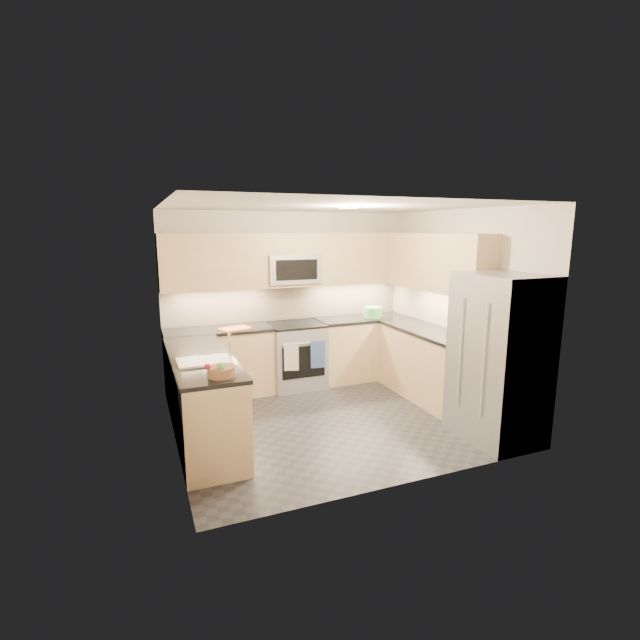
% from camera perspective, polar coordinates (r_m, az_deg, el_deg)
% --- Properties ---
extents(floor, '(3.60, 3.20, 0.00)m').
position_cam_1_polar(floor, '(5.74, 1.34, -11.98)').
color(floor, '#25252A').
rests_on(floor, ground).
extents(ceiling, '(3.60, 3.20, 0.02)m').
position_cam_1_polar(ceiling, '(5.28, 1.47, 13.82)').
color(ceiling, beige).
rests_on(ceiling, wall_back).
extents(wall_back, '(3.60, 0.02, 2.50)m').
position_cam_1_polar(wall_back, '(6.85, -3.94, 2.69)').
color(wall_back, beige).
rests_on(wall_back, floor).
extents(wall_front, '(3.60, 0.02, 2.50)m').
position_cam_1_polar(wall_front, '(3.99, 10.61, -3.59)').
color(wall_front, beige).
rests_on(wall_front, floor).
extents(wall_left, '(0.02, 3.20, 2.50)m').
position_cam_1_polar(wall_left, '(4.95, -18.08, -1.10)').
color(wall_left, beige).
rests_on(wall_left, floor).
extents(wall_right, '(0.02, 3.20, 2.50)m').
position_cam_1_polar(wall_right, '(6.30, 16.61, 1.51)').
color(wall_right, beige).
rests_on(wall_right, floor).
extents(base_cab_back_left, '(1.42, 0.60, 0.90)m').
position_cam_1_polar(base_cab_back_left, '(6.48, -12.24, -5.28)').
color(base_cab_back_left, tan).
rests_on(base_cab_back_left, floor).
extents(base_cab_back_right, '(1.42, 0.60, 0.90)m').
position_cam_1_polar(base_cab_back_right, '(7.15, 5.25, -3.51)').
color(base_cab_back_right, tan).
rests_on(base_cab_back_right, floor).
extents(base_cab_right, '(0.60, 1.70, 0.90)m').
position_cam_1_polar(base_cab_right, '(6.41, 13.27, -5.49)').
color(base_cab_right, tan).
rests_on(base_cab_right, floor).
extents(base_cab_peninsula, '(0.60, 2.00, 0.90)m').
position_cam_1_polar(base_cab_peninsula, '(5.20, -14.21, -9.50)').
color(base_cab_peninsula, tan).
rests_on(base_cab_peninsula, floor).
extents(countertop_back_left, '(1.42, 0.63, 0.04)m').
position_cam_1_polar(countertop_back_left, '(6.36, -12.41, -1.22)').
color(countertop_back_left, black).
rests_on(countertop_back_left, base_cab_back_left).
extents(countertop_back_right, '(1.42, 0.63, 0.04)m').
position_cam_1_polar(countertop_back_right, '(7.05, 5.31, 0.19)').
color(countertop_back_right, black).
rests_on(countertop_back_right, base_cab_back_right).
extents(countertop_right, '(0.63, 1.70, 0.04)m').
position_cam_1_polar(countertop_right, '(6.30, 13.46, -1.39)').
color(countertop_right, black).
rests_on(countertop_right, base_cab_right).
extents(countertop_peninsula, '(0.63, 2.00, 0.04)m').
position_cam_1_polar(countertop_peninsula, '(5.06, -14.46, -4.50)').
color(countertop_peninsula, black).
rests_on(countertop_peninsula, base_cab_peninsula).
extents(upper_cab_back, '(3.60, 0.35, 0.75)m').
position_cam_1_polar(upper_cab_back, '(6.62, -3.53, 7.41)').
color(upper_cab_back, tan).
rests_on(upper_cab_back, wall_back).
extents(upper_cab_right, '(0.35, 1.95, 0.75)m').
position_cam_1_polar(upper_cab_right, '(6.35, 14.10, 6.94)').
color(upper_cab_right, tan).
rests_on(upper_cab_right, wall_right).
extents(backsplash_back, '(3.60, 0.01, 0.51)m').
position_cam_1_polar(backsplash_back, '(6.85, -3.92, 2.23)').
color(backsplash_back, tan).
rests_on(backsplash_back, wall_back).
extents(backsplash_right, '(0.01, 2.30, 0.51)m').
position_cam_1_polar(backsplash_right, '(6.66, 14.14, 1.65)').
color(backsplash_right, tan).
rests_on(backsplash_right, wall_right).
extents(gas_range, '(0.76, 0.65, 0.91)m').
position_cam_1_polar(gas_range, '(6.71, -2.98, -4.42)').
color(gas_range, '#A2A3AA').
rests_on(gas_range, floor).
extents(range_cooktop, '(0.76, 0.65, 0.03)m').
position_cam_1_polar(range_cooktop, '(6.60, -3.02, -0.57)').
color(range_cooktop, black).
rests_on(range_cooktop, gas_range).
extents(oven_door_glass, '(0.62, 0.02, 0.45)m').
position_cam_1_polar(oven_door_glass, '(6.41, -2.01, -5.19)').
color(oven_door_glass, black).
rests_on(oven_door_glass, gas_range).
extents(oven_handle, '(0.60, 0.02, 0.02)m').
position_cam_1_polar(oven_handle, '(6.32, -1.96, -2.89)').
color(oven_handle, '#B2B5BA').
rests_on(oven_handle, gas_range).
extents(microwave, '(0.76, 0.40, 0.40)m').
position_cam_1_polar(microwave, '(6.61, -3.45, 6.32)').
color(microwave, '#A4A7AC').
rests_on(microwave, upper_cab_back).
extents(microwave_door, '(0.60, 0.01, 0.28)m').
position_cam_1_polar(microwave_door, '(6.42, -2.86, 6.18)').
color(microwave_door, black).
rests_on(microwave_door, microwave).
extents(refrigerator, '(0.70, 0.90, 1.80)m').
position_cam_1_polar(refrigerator, '(5.30, 21.17, -4.42)').
color(refrigerator, '#929599').
rests_on(refrigerator, floor).
extents(fridge_handle_left, '(0.02, 0.02, 1.20)m').
position_cam_1_polar(fridge_handle_left, '(4.92, 19.47, -4.88)').
color(fridge_handle_left, '#B2B5BA').
rests_on(fridge_handle_left, refrigerator).
extents(fridge_handle_right, '(0.02, 0.02, 1.20)m').
position_cam_1_polar(fridge_handle_right, '(5.18, 16.85, -3.92)').
color(fridge_handle_right, '#B2B5BA').
rests_on(fridge_handle_right, refrigerator).
extents(sink_basin, '(0.52, 0.38, 0.16)m').
position_cam_1_polar(sink_basin, '(4.83, -14.03, -5.72)').
color(sink_basin, white).
rests_on(sink_basin, base_cab_peninsula).
extents(faucet, '(0.03, 0.03, 0.28)m').
position_cam_1_polar(faucet, '(4.81, -11.07, -3.16)').
color(faucet, silver).
rests_on(faucet, countertop_peninsula).
extents(utensil_bowl, '(0.37, 0.37, 0.16)m').
position_cam_1_polar(utensil_bowl, '(7.04, 6.56, 0.96)').
color(utensil_bowl, green).
rests_on(utensil_bowl, countertop_back_right).
extents(cutting_board, '(0.44, 0.36, 0.01)m').
position_cam_1_polar(cutting_board, '(6.29, -10.38, -1.04)').
color(cutting_board, orange).
rests_on(cutting_board, countertop_back_left).
extents(fruit_basket, '(0.28, 0.28, 0.09)m').
position_cam_1_polar(fruit_basket, '(4.30, -12.03, -6.22)').
color(fruit_basket, '#996647').
rests_on(fruit_basket, countertop_peninsula).
extents(fruit_apple, '(0.06, 0.06, 0.06)m').
position_cam_1_polar(fruit_apple, '(4.23, -13.69, -5.62)').
color(fruit_apple, '#A51229').
rests_on(fruit_apple, fruit_basket).
extents(fruit_pear, '(0.07, 0.07, 0.07)m').
position_cam_1_polar(fruit_pear, '(4.23, -12.08, -5.56)').
color(fruit_pear, '#5CA848').
rests_on(fruit_pear, fruit_basket).
extents(dish_towel_check, '(0.20, 0.07, 0.37)m').
position_cam_1_polar(dish_towel_check, '(6.29, -3.55, -4.59)').
color(dish_towel_check, white).
rests_on(dish_towel_check, oven_handle).
extents(dish_towel_blue, '(0.20, 0.04, 0.38)m').
position_cam_1_polar(dish_towel_blue, '(6.42, -0.28, -4.25)').
color(dish_towel_blue, '#2F4A81').
rests_on(dish_towel_blue, oven_handle).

